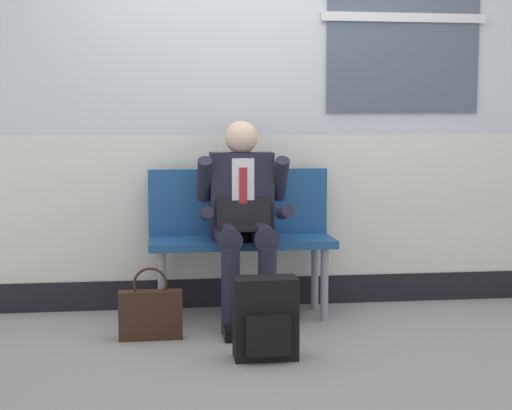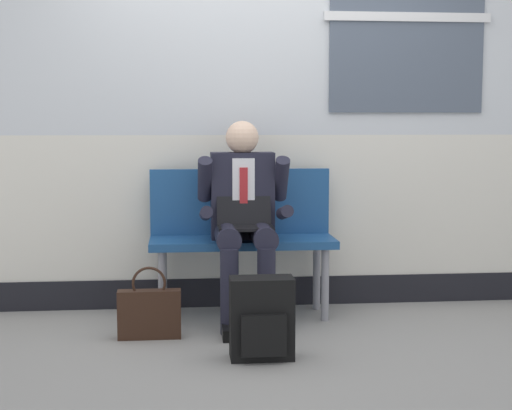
{
  "view_description": "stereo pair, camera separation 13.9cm",
  "coord_description": "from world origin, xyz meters",
  "views": [
    {
      "loc": [
        -0.66,
        -4.5,
        1.26
      ],
      "look_at": [
        -0.07,
        0.15,
        0.75
      ],
      "focal_mm": 54.02,
      "sensor_mm": 36.0,
      "label": 1
    },
    {
      "loc": [
        -0.53,
        -4.52,
        1.26
      ],
      "look_at": [
        -0.07,
        0.15,
        0.75
      ],
      "focal_mm": 54.02,
      "sensor_mm": 36.0,
      "label": 2
    }
  ],
  "objects": [
    {
      "name": "handbag",
      "position": [
        -0.72,
        -0.1,
        0.15
      ],
      "size": [
        0.37,
        0.09,
        0.42
      ],
      "color": "#331E14",
      "rests_on": "ground"
    },
    {
      "name": "backpack",
      "position": [
        -0.1,
        -0.55,
        0.21
      ],
      "size": [
        0.34,
        0.21,
        0.44
      ],
      "color": "black",
      "rests_on": "ground"
    },
    {
      "name": "station_wall",
      "position": [
        0.02,
        0.7,
        1.36
      ],
      "size": [
        5.07,
        0.17,
        2.74
      ],
      "color": "silver",
      "rests_on": "ground"
    },
    {
      "name": "person_seated",
      "position": [
        -0.14,
        0.22,
        0.68
      ],
      "size": [
        0.57,
        0.7,
        1.26
      ],
      "color": "#1E1E2D",
      "rests_on": "ground"
    },
    {
      "name": "bench_with_person",
      "position": [
        -0.14,
        0.42,
        0.56
      ],
      "size": [
        1.18,
        0.42,
        0.95
      ],
      "color": "navy",
      "rests_on": "ground"
    },
    {
      "name": "ground_plane",
      "position": [
        0.0,
        0.0,
        0.0
      ],
      "size": [
        18.0,
        18.0,
        0.0
      ],
      "primitive_type": "plane",
      "color": "gray"
    }
  ]
}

